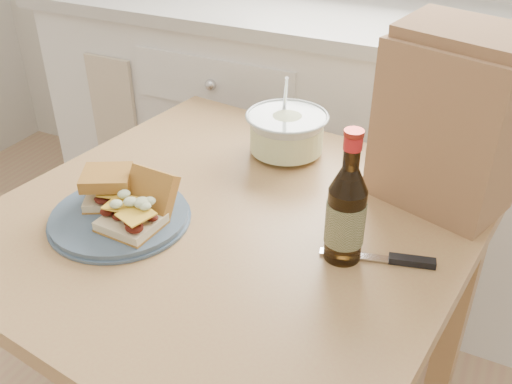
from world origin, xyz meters
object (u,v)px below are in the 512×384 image
at_px(coleslaw_bowl, 287,134).
at_px(beer_bottle, 346,213).
at_px(dining_table, 231,260).
at_px(plate, 120,217).
at_px(paper_bag, 449,127).

xyz_separation_m(coleslaw_bowl, beer_bottle, (0.25, -0.32, 0.04)).
height_order(coleslaw_bowl, beer_bottle, beer_bottle).
bearing_deg(dining_table, plate, -142.74).
xyz_separation_m(plate, paper_bag, (0.54, 0.36, 0.16)).
bearing_deg(beer_bottle, paper_bag, 84.38).
relative_size(dining_table, paper_bag, 3.01).
bearing_deg(dining_table, beer_bottle, 2.47).
relative_size(plate, coleslaw_bowl, 1.39).
bearing_deg(paper_bag, beer_bottle, -94.22).
bearing_deg(beer_bottle, plate, -151.49).
distance_m(plate, beer_bottle, 0.45).
bearing_deg(plate, dining_table, 30.05).
relative_size(beer_bottle, paper_bag, 0.76).
bearing_deg(coleslaw_bowl, paper_bag, -7.21).
bearing_deg(beer_bottle, dining_table, -167.87).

